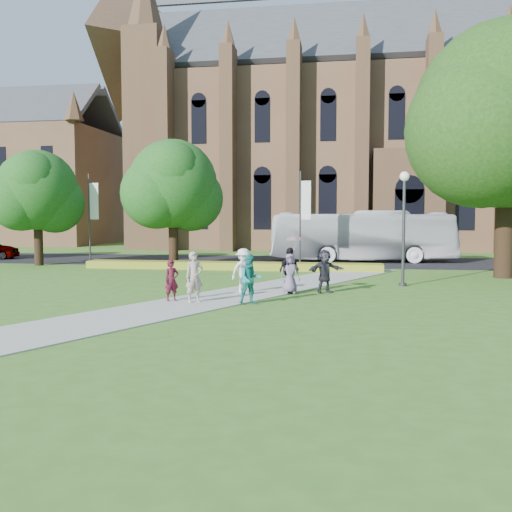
% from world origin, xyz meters
% --- Properties ---
extents(ground, '(160.00, 160.00, 0.00)m').
position_xyz_m(ground, '(0.00, 0.00, 0.00)').
color(ground, '#3D6F21').
rests_on(ground, ground).
extents(road, '(160.00, 10.00, 0.02)m').
position_xyz_m(road, '(0.00, 20.00, 0.01)').
color(road, black).
rests_on(road, ground).
extents(footpath, '(15.58, 28.54, 0.04)m').
position_xyz_m(footpath, '(0.00, 1.00, 0.02)').
color(footpath, '#B2B2A8').
rests_on(footpath, ground).
extents(flower_hedge, '(18.00, 1.40, 0.45)m').
position_xyz_m(flower_hedge, '(-2.00, 13.20, 0.23)').
color(flower_hedge, gold).
rests_on(flower_hedge, ground).
extents(cathedral, '(52.60, 18.25, 28.00)m').
position_xyz_m(cathedral, '(10.00, 39.73, 12.98)').
color(cathedral, brown).
rests_on(cathedral, ground).
extents(building_west, '(22.00, 14.00, 18.30)m').
position_xyz_m(building_west, '(-34.00, 42.00, 9.21)').
color(building_west, brown).
rests_on(building_west, ground).
extents(streetlamp, '(0.44, 0.44, 5.24)m').
position_xyz_m(streetlamp, '(7.50, 6.50, 3.30)').
color(streetlamp, '#38383D').
rests_on(streetlamp, ground).
extents(large_tree, '(9.60, 9.60, 13.20)m').
position_xyz_m(large_tree, '(13.00, 11.00, 8.37)').
color(large_tree, '#332114').
rests_on(large_tree, ground).
extents(street_tree_0, '(5.20, 5.20, 7.50)m').
position_xyz_m(street_tree_0, '(-15.00, 14.00, 4.87)').
color(street_tree_0, '#332114').
rests_on(street_tree_0, ground).
extents(street_tree_1, '(5.60, 5.60, 8.05)m').
position_xyz_m(street_tree_1, '(-6.00, 14.50, 5.22)').
color(street_tree_1, '#332114').
rests_on(street_tree_1, ground).
extents(banner_pole_0, '(0.70, 0.10, 6.00)m').
position_xyz_m(banner_pole_0, '(2.11, 15.20, 3.39)').
color(banner_pole_0, '#38383D').
rests_on(banner_pole_0, ground).
extents(banner_pole_1, '(0.70, 0.10, 6.00)m').
position_xyz_m(banner_pole_1, '(-11.89, 15.20, 3.39)').
color(banner_pole_1, '#38383D').
rests_on(banner_pole_1, ground).
extents(tour_coach, '(13.13, 4.56, 3.58)m').
position_xyz_m(tour_coach, '(5.88, 20.31, 1.81)').
color(tour_coach, silver).
rests_on(tour_coach, road).
extents(pedestrian_0, '(0.66, 0.65, 1.54)m').
position_xyz_m(pedestrian_0, '(-1.49, 0.08, 0.81)').
color(pedestrian_0, '#4D1121').
rests_on(pedestrian_0, footpath).
extents(pedestrian_1, '(1.08, 1.00, 1.79)m').
position_xyz_m(pedestrian_1, '(1.54, -0.11, 0.94)').
color(pedestrian_1, '#197E79').
rests_on(pedestrian_1, footpath).
extents(pedestrian_2, '(1.31, 1.33, 1.84)m').
position_xyz_m(pedestrian_2, '(0.74, 2.77, 0.96)').
color(pedestrian_2, silver).
rests_on(pedestrian_2, footpath).
extents(pedestrian_3, '(1.03, 1.16, 1.88)m').
position_xyz_m(pedestrian_3, '(2.62, 3.04, 0.98)').
color(pedestrian_3, black).
rests_on(pedestrian_3, footpath).
extents(pedestrian_4, '(0.92, 0.73, 1.64)m').
position_xyz_m(pedestrian_4, '(2.66, 2.93, 0.86)').
color(pedestrian_4, slate).
rests_on(pedestrian_4, footpath).
extents(pedestrian_5, '(1.68, 1.37, 1.80)m').
position_xyz_m(pedestrian_5, '(4.06, 3.45, 0.94)').
color(pedestrian_5, '#292931').
rests_on(pedestrian_5, footpath).
extents(pedestrian_6, '(0.82, 0.77, 1.87)m').
position_xyz_m(pedestrian_6, '(-0.56, -0.12, 0.98)').
color(pedestrian_6, '#A18E86').
rests_on(pedestrian_6, footpath).
extents(parasol, '(0.84, 0.84, 0.63)m').
position_xyz_m(parasol, '(2.84, 3.03, 2.00)').
color(parasol, '#DE9DB9').
rests_on(parasol, pedestrian_4).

